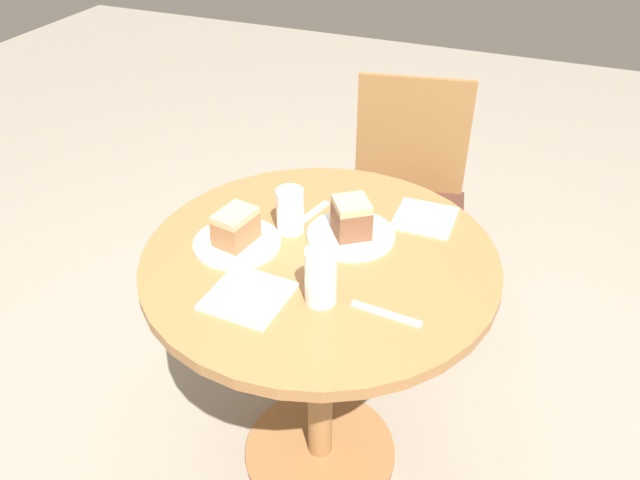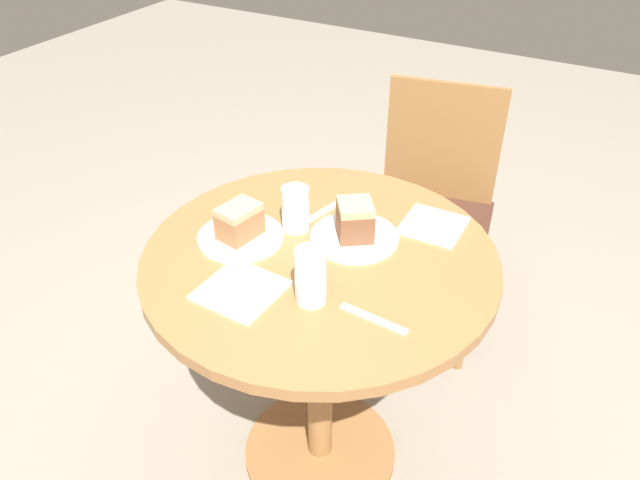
{
  "view_description": "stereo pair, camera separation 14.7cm",
  "coord_description": "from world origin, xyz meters",
  "px_view_note": "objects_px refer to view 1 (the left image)",
  "views": [
    {
      "loc": [
        0.45,
        -1.11,
        1.65
      ],
      "look_at": [
        0.0,
        0.0,
        0.81
      ],
      "focal_mm": 35.0,
      "sensor_mm": 36.0,
      "label": 1
    },
    {
      "loc": [
        0.58,
        -1.05,
        1.65
      ],
      "look_at": [
        0.0,
        0.0,
        0.81
      ],
      "focal_mm": 35.0,
      "sensor_mm": 36.0,
      "label": 2
    }
  ],
  "objects_px": {
    "cake_slice_far": "(236,227)",
    "glass_water": "(290,213)",
    "glass_lemonade": "(321,280)",
    "plate_near": "(351,235)",
    "plate_far": "(237,243)",
    "cake_slice_near": "(351,218)",
    "chair": "(405,202)"
  },
  "relations": [
    {
      "from": "cake_slice_far",
      "to": "glass_water",
      "type": "xyz_separation_m",
      "value": [
        0.1,
        0.11,
        -0.0
      ]
    },
    {
      "from": "cake_slice_far",
      "to": "glass_lemonade",
      "type": "bearing_deg",
      "value": -23.55
    },
    {
      "from": "plate_near",
      "to": "glass_water",
      "type": "height_order",
      "value": "glass_water"
    },
    {
      "from": "plate_far",
      "to": "glass_water",
      "type": "bearing_deg",
      "value": 48.19
    },
    {
      "from": "plate_near",
      "to": "cake_slice_near",
      "type": "xyz_separation_m",
      "value": [
        0.0,
        0.0,
        0.05
      ]
    },
    {
      "from": "chair",
      "to": "cake_slice_near",
      "type": "distance_m",
      "value": 0.79
    },
    {
      "from": "cake_slice_far",
      "to": "glass_lemonade",
      "type": "xyz_separation_m",
      "value": [
        0.27,
        -0.12,
        0.01
      ]
    },
    {
      "from": "chair",
      "to": "plate_far",
      "type": "relative_size",
      "value": 4.11
    },
    {
      "from": "chair",
      "to": "plate_near",
      "type": "height_order",
      "value": "chair"
    },
    {
      "from": "chair",
      "to": "plate_near",
      "type": "relative_size",
      "value": 4.01
    },
    {
      "from": "cake_slice_near",
      "to": "cake_slice_far",
      "type": "distance_m",
      "value": 0.28
    },
    {
      "from": "plate_near",
      "to": "glass_water",
      "type": "relative_size",
      "value": 1.9
    },
    {
      "from": "glass_water",
      "to": "glass_lemonade",
      "type": "bearing_deg",
      "value": -52.35
    },
    {
      "from": "cake_slice_near",
      "to": "glass_water",
      "type": "height_order",
      "value": "glass_water"
    },
    {
      "from": "plate_near",
      "to": "cake_slice_near",
      "type": "bearing_deg",
      "value": 90.0
    },
    {
      "from": "cake_slice_near",
      "to": "cake_slice_far",
      "type": "relative_size",
      "value": 1.07
    },
    {
      "from": "glass_lemonade",
      "to": "cake_slice_far",
      "type": "bearing_deg",
      "value": 156.45
    },
    {
      "from": "chair",
      "to": "glass_water",
      "type": "distance_m",
      "value": 0.82
    },
    {
      "from": "glass_lemonade",
      "to": "plate_near",
      "type": "bearing_deg",
      "value": 94.92
    },
    {
      "from": "cake_slice_near",
      "to": "glass_water",
      "type": "distance_m",
      "value": 0.15
    },
    {
      "from": "plate_near",
      "to": "glass_water",
      "type": "distance_m",
      "value": 0.16
    },
    {
      "from": "plate_far",
      "to": "glass_lemonade",
      "type": "relative_size",
      "value": 1.62
    },
    {
      "from": "plate_far",
      "to": "cake_slice_far",
      "type": "xyz_separation_m",
      "value": [
        0.0,
        -0.0,
        0.05
      ]
    },
    {
      "from": "chair",
      "to": "glass_water",
      "type": "xyz_separation_m",
      "value": [
        -0.12,
        -0.73,
        0.36
      ]
    },
    {
      "from": "plate_near",
      "to": "cake_slice_far",
      "type": "distance_m",
      "value": 0.28
    },
    {
      "from": "chair",
      "to": "plate_far",
      "type": "xyz_separation_m",
      "value": [
        -0.21,
        -0.83,
        0.31
      ]
    },
    {
      "from": "plate_far",
      "to": "cake_slice_near",
      "type": "relative_size",
      "value": 1.77
    },
    {
      "from": "chair",
      "to": "cake_slice_near",
      "type": "height_order",
      "value": "chair"
    },
    {
      "from": "plate_far",
      "to": "glass_lemonade",
      "type": "bearing_deg",
      "value": -23.55
    },
    {
      "from": "chair",
      "to": "cake_slice_near",
      "type": "bearing_deg",
      "value": -98.0
    },
    {
      "from": "cake_slice_far",
      "to": "glass_water",
      "type": "height_order",
      "value": "glass_water"
    },
    {
      "from": "plate_near",
      "to": "plate_far",
      "type": "distance_m",
      "value": 0.28
    }
  ]
}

